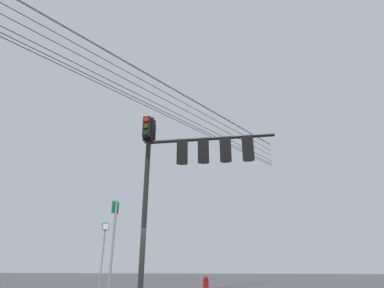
% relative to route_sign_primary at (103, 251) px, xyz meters
% --- Properties ---
extents(signal_mast_assembly, '(1.07, 5.30, 7.02)m').
position_rel_route_sign_primary_xyz_m(signal_mast_assembly, '(2.85, 3.85, 3.31)').
color(signal_mast_assembly, black).
rests_on(signal_mast_assembly, ground).
extents(route_sign_primary, '(0.20, 0.28, 3.07)m').
position_rel_route_sign_primary_xyz_m(route_sign_primary, '(0.00, 0.00, 0.00)').
color(route_sign_primary, slate).
rests_on(route_sign_primary, ground).
extents(fire_hydrant, '(0.25, 0.30, 0.81)m').
position_rel_route_sign_primary_xyz_m(fire_hydrant, '(1.10, 4.68, -1.39)').
color(fire_hydrant, red).
rests_on(fire_hydrant, ground).
extents(route_sign_secondary, '(0.28, 0.15, 3.17)m').
position_rel_route_sign_primary_xyz_m(route_sign_secondary, '(4.79, 1.99, 0.06)').
color(route_sign_secondary, slate).
rests_on(route_sign_secondary, ground).
extents(overhead_wire_span, '(16.01, 12.37, 1.75)m').
position_rel_route_sign_primary_xyz_m(overhead_wire_span, '(1.98, 3.00, 6.56)').
color(overhead_wire_span, black).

